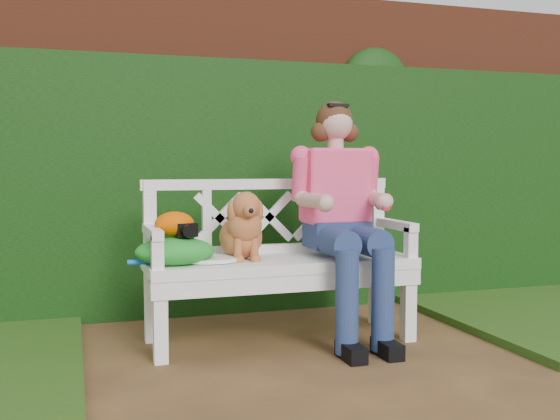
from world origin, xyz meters
name	(u,v)px	position (x,y,z in m)	size (l,w,h in m)	color
ground	(341,389)	(0.00, 0.00, 0.00)	(60.00, 60.00, 0.00)	#452E1B
brick_wall	(238,151)	(0.00, 1.90, 1.10)	(10.00, 0.30, 2.20)	brown
ivy_hedge	(246,187)	(0.00, 1.68, 0.85)	(10.00, 0.18, 1.70)	#14460F
garden_bench	(280,300)	(-0.02, 0.84, 0.24)	(1.58, 0.60, 0.48)	white
seated_woman	(338,224)	(0.32, 0.82, 0.66)	(0.56, 0.75, 1.33)	#E1555A
dog	(242,225)	(-0.24, 0.86, 0.67)	(0.26, 0.35, 0.38)	#A26D33
tennis_racket	(205,259)	(-0.46, 0.81, 0.50)	(0.64, 0.27, 0.03)	white
green_bag	(175,251)	(-0.62, 0.79, 0.55)	(0.42, 0.32, 0.14)	#237B29
camera_item	(186,230)	(-0.57, 0.79, 0.66)	(0.11, 0.08, 0.07)	black
baseball_glove	(175,224)	(-0.62, 0.82, 0.69)	(0.21, 0.15, 0.13)	#D44E00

